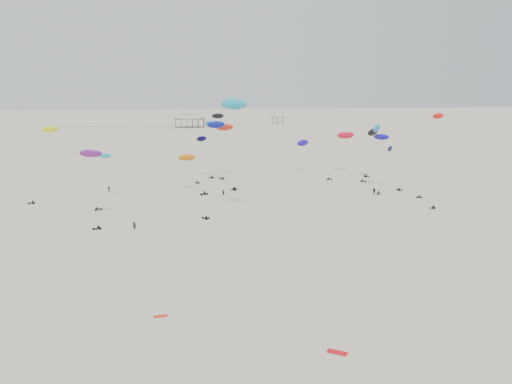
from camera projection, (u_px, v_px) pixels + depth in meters
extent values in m
plane|color=#C3B79A|center=(219.00, 155.00, 214.04)|extent=(900.00, 900.00, 0.00)
cube|color=brown|center=(190.00, 119.00, 356.59)|extent=(21.00, 13.00, 0.30)
cube|color=silver|center=(190.00, 116.00, 356.23)|extent=(14.00, 8.40, 3.20)
cube|color=#B2B2AD|center=(189.00, 114.00, 355.87)|extent=(15.00, 9.00, 0.30)
cube|color=brown|center=(278.00, 117.00, 395.70)|extent=(9.00, 7.00, 0.30)
cube|color=silver|center=(278.00, 115.00, 395.42)|extent=(5.60, 4.20, 2.40)
cube|color=#B2B2AD|center=(278.00, 113.00, 395.14)|extent=(6.00, 4.50, 0.30)
cube|color=black|center=(115.00, 126.00, 350.25)|extent=(80.00, 0.10, 0.10)
cylinder|color=gray|center=(200.00, 161.00, 153.75)|extent=(0.03, 0.03, 14.98)
ellipsoid|color=#0A0439|center=(202.00, 139.00, 157.31)|extent=(3.84, 3.17, 1.83)
cylinder|color=gray|center=(384.00, 171.00, 137.02)|extent=(0.03, 0.03, 12.94)
ellipsoid|color=#040D36|center=(390.00, 149.00, 139.10)|extent=(3.11, 3.54, 1.71)
cylinder|color=gray|center=(41.00, 165.00, 129.34)|extent=(0.03, 0.03, 21.50)
ellipsoid|color=#EFFF15|center=(50.00, 129.00, 134.64)|extent=(4.92, 3.86, 2.23)
cylinder|color=gray|center=(227.00, 153.00, 141.33)|extent=(0.03, 0.03, 20.65)
ellipsoid|color=black|center=(218.00, 116.00, 142.00)|extent=(3.46, 1.17, 1.66)
cylinder|color=gray|center=(316.00, 161.00, 161.09)|extent=(0.03, 0.03, 16.91)
ellipsoid|color=#200EB6|center=(303.00, 143.00, 166.11)|extent=(5.12, 3.89, 2.39)
cylinder|color=gray|center=(436.00, 161.00, 123.25)|extent=(0.03, 0.03, 24.16)
ellipsoid|color=red|center=(438.00, 116.00, 127.40)|extent=(3.84, 2.35, 1.79)
cylinder|color=gray|center=(218.00, 153.00, 158.41)|extent=(0.03, 0.03, 15.12)
ellipsoid|color=red|center=(225.00, 127.00, 158.22)|extent=(5.93, 3.41, 2.78)
cylinder|color=gray|center=(102.00, 182.00, 121.52)|extent=(0.03, 0.03, 14.65)
ellipsoid|color=#1AADC6|center=(105.00, 155.00, 125.36)|extent=(3.35, 1.62, 1.59)
cylinder|color=gray|center=(388.00, 160.00, 138.53)|extent=(0.03, 0.03, 17.30)
ellipsoid|color=#1984BD|center=(377.00, 128.00, 137.16)|extent=(4.34, 4.75, 2.34)
cylinder|color=gray|center=(94.00, 191.00, 104.24)|extent=(0.03, 0.03, 15.65)
ellipsoid|color=#77198C|center=(91.00, 153.00, 106.67)|extent=(5.25, 3.12, 2.42)
cylinder|color=gray|center=(399.00, 167.00, 135.59)|extent=(0.03, 0.03, 20.06)
ellipsoid|color=#140DB1|center=(381.00, 137.00, 140.45)|extent=(4.55, 3.50, 2.12)
cylinder|color=gray|center=(195.00, 176.00, 135.58)|extent=(0.03, 0.03, 10.46)
ellipsoid|color=orange|center=(187.00, 157.00, 136.87)|extent=(5.01, 2.66, 2.39)
cylinder|color=gray|center=(216.00, 152.00, 155.23)|extent=(0.03, 0.03, 16.16)
ellipsoid|color=teal|center=(210.00, 124.00, 153.71)|extent=(4.34, 5.24, 2.50)
cylinder|color=gray|center=(368.00, 158.00, 153.24)|extent=(0.03, 0.03, 14.09)
ellipsoid|color=black|center=(373.00, 132.00, 153.51)|extent=(5.82, 5.44, 2.86)
cylinder|color=gray|center=(356.00, 156.00, 163.45)|extent=(0.03, 0.03, 14.64)
ellipsoid|color=red|center=(346.00, 135.00, 166.01)|extent=(5.91, 2.68, 2.93)
cylinder|color=gray|center=(225.00, 157.00, 143.35)|extent=(0.03, 0.03, 19.68)
ellipsoid|color=#0C179C|center=(216.00, 125.00, 146.49)|extent=(5.47, 2.69, 2.65)
cylinder|color=gray|center=(220.00, 163.00, 108.48)|extent=(0.03, 0.03, 24.21)
ellipsoid|color=#199AC0|center=(234.00, 104.00, 107.18)|extent=(6.08, 4.10, 2.82)
imported|color=black|center=(135.00, 230.00, 101.73)|extent=(0.83, 0.65, 2.06)
imported|color=black|center=(374.00, 194.00, 135.02)|extent=(1.21, 1.15, 2.17)
imported|color=black|center=(109.00, 192.00, 137.68)|extent=(1.29, 0.82, 2.04)
imported|color=black|center=(223.00, 195.00, 133.58)|extent=(0.85, 0.75, 1.95)
cube|color=red|center=(337.00, 353.00, 54.60)|extent=(2.34, 1.92, 0.08)
cube|color=red|center=(160.00, 316.00, 63.21)|extent=(1.89, 0.99, 0.07)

